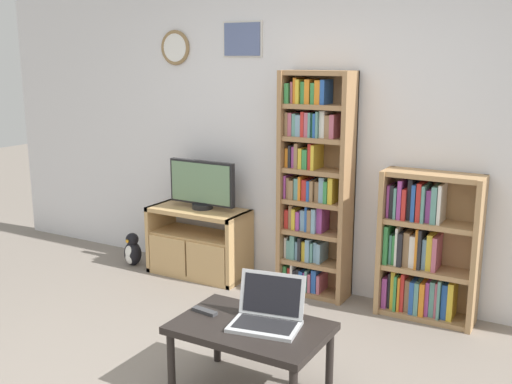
{
  "coord_description": "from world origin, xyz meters",
  "views": [
    {
      "loc": [
        1.8,
        -2.21,
        1.84
      ],
      "look_at": [
        -0.11,
        1.13,
        0.98
      ],
      "focal_mm": 42.0,
      "sensor_mm": 36.0,
      "label": 1
    }
  ],
  "objects_px": {
    "tv_stand": "(198,242)",
    "coffee_table": "(251,333)",
    "bookshelf_tall": "(313,186)",
    "penguin_figurine": "(132,251)",
    "television": "(202,185)",
    "bookshelf_short": "(423,250)",
    "remote_near_laptop": "(205,311)",
    "laptop": "(268,313)"
  },
  "relations": [
    {
      "from": "tv_stand",
      "to": "coffee_table",
      "type": "bearing_deg",
      "value": -46.38
    },
    {
      "from": "bookshelf_tall",
      "to": "penguin_figurine",
      "type": "relative_size",
      "value": 5.8
    },
    {
      "from": "penguin_figurine",
      "to": "tv_stand",
      "type": "bearing_deg",
      "value": 9.17
    },
    {
      "from": "television",
      "to": "penguin_figurine",
      "type": "bearing_deg",
      "value": -168.03
    },
    {
      "from": "bookshelf_short",
      "to": "penguin_figurine",
      "type": "xyz_separation_m",
      "value": [
        -2.55,
        -0.21,
        -0.37
      ]
    },
    {
      "from": "television",
      "to": "remote_near_laptop",
      "type": "bearing_deg",
      "value": -54.94
    },
    {
      "from": "coffee_table",
      "to": "laptop",
      "type": "relative_size",
      "value": 2.0
    },
    {
      "from": "coffee_table",
      "to": "remote_near_laptop",
      "type": "xyz_separation_m",
      "value": [
        -0.31,
        0.01,
        0.06
      ]
    },
    {
      "from": "bookshelf_tall",
      "to": "bookshelf_short",
      "type": "xyz_separation_m",
      "value": [
        0.87,
        -0.0,
        -0.37
      ]
    },
    {
      "from": "bookshelf_tall",
      "to": "penguin_figurine",
      "type": "height_order",
      "value": "bookshelf_tall"
    },
    {
      "from": "remote_near_laptop",
      "to": "laptop",
      "type": "bearing_deg",
      "value": -75.83
    },
    {
      "from": "laptop",
      "to": "bookshelf_short",
      "type": "bearing_deg",
      "value": 62.12
    },
    {
      "from": "television",
      "to": "penguin_figurine",
      "type": "relative_size",
      "value": 2.07
    },
    {
      "from": "bookshelf_tall",
      "to": "tv_stand",
      "type": "bearing_deg",
      "value": -173.81
    },
    {
      "from": "coffee_table",
      "to": "bookshelf_short",
      "type": "bearing_deg",
      "value": 70.51
    },
    {
      "from": "tv_stand",
      "to": "television",
      "type": "height_order",
      "value": "television"
    },
    {
      "from": "tv_stand",
      "to": "bookshelf_short",
      "type": "xyz_separation_m",
      "value": [
        1.89,
        0.11,
        0.21
      ]
    },
    {
      "from": "television",
      "to": "penguin_figurine",
      "type": "distance_m",
      "value": 0.96
    },
    {
      "from": "bookshelf_short",
      "to": "penguin_figurine",
      "type": "bearing_deg",
      "value": -175.24
    },
    {
      "from": "bookshelf_short",
      "to": "laptop",
      "type": "distance_m",
      "value": 1.54
    },
    {
      "from": "remote_near_laptop",
      "to": "television",
      "type": "bearing_deg",
      "value": 41.88
    },
    {
      "from": "coffee_table",
      "to": "tv_stand",
      "type": "bearing_deg",
      "value": 133.62
    },
    {
      "from": "coffee_table",
      "to": "penguin_figurine",
      "type": "bearing_deg",
      "value": 146.78
    },
    {
      "from": "tv_stand",
      "to": "laptop",
      "type": "xyz_separation_m",
      "value": [
        1.43,
        -1.36,
        0.19
      ]
    },
    {
      "from": "tv_stand",
      "to": "penguin_figurine",
      "type": "height_order",
      "value": "tv_stand"
    },
    {
      "from": "remote_near_laptop",
      "to": "penguin_figurine",
      "type": "distance_m",
      "value": 2.16
    },
    {
      "from": "bookshelf_short",
      "to": "laptop",
      "type": "height_order",
      "value": "bookshelf_short"
    },
    {
      "from": "tv_stand",
      "to": "remote_near_laptop",
      "type": "distance_m",
      "value": 1.76
    },
    {
      "from": "television",
      "to": "bookshelf_short",
      "type": "relative_size",
      "value": 0.58
    },
    {
      "from": "television",
      "to": "coffee_table",
      "type": "relative_size",
      "value": 0.75
    },
    {
      "from": "television",
      "to": "penguin_figurine",
      "type": "xyz_separation_m",
      "value": [
        -0.68,
        -0.14,
        -0.66
      ]
    },
    {
      "from": "remote_near_laptop",
      "to": "bookshelf_tall",
      "type": "bearing_deg",
      "value": 7.71
    },
    {
      "from": "tv_stand",
      "to": "coffee_table",
      "type": "xyz_separation_m",
      "value": [
        1.35,
        -1.42,
        0.08
      ]
    },
    {
      "from": "television",
      "to": "remote_near_laptop",
      "type": "height_order",
      "value": "television"
    },
    {
      "from": "tv_stand",
      "to": "remote_near_laptop",
      "type": "height_order",
      "value": "tv_stand"
    },
    {
      "from": "tv_stand",
      "to": "coffee_table",
      "type": "relative_size",
      "value": 1.04
    },
    {
      "from": "laptop",
      "to": "television",
      "type": "bearing_deg",
      "value": 124.62
    },
    {
      "from": "coffee_table",
      "to": "laptop",
      "type": "xyz_separation_m",
      "value": [
        0.08,
        0.05,
        0.11
      ]
    },
    {
      "from": "remote_near_laptop",
      "to": "penguin_figurine",
      "type": "height_order",
      "value": "remote_near_laptop"
    },
    {
      "from": "television",
      "to": "tv_stand",
      "type": "bearing_deg",
      "value": -124.06
    },
    {
      "from": "television",
      "to": "remote_near_laptop",
      "type": "xyz_separation_m",
      "value": [
        1.02,
        -1.45,
        -0.36
      ]
    },
    {
      "from": "remote_near_laptop",
      "to": "tv_stand",
      "type": "bearing_deg",
      "value": 43.3
    }
  ]
}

